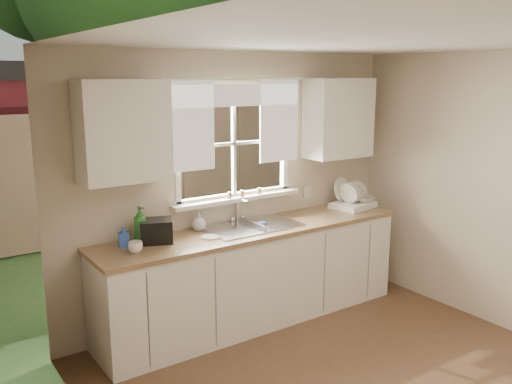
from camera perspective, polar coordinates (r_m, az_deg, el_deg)
room_walls at (r=3.64m, az=15.59°, el=-4.89°), size 3.62×4.02×2.50m
ceiling at (r=3.54m, az=15.96°, el=15.31°), size 3.60×4.00×0.02m
window at (r=5.12m, az=-2.24°, el=3.26°), size 1.38×0.16×1.06m
curtains at (r=5.03m, az=-1.96°, el=8.24°), size 1.50×0.03×0.81m
base_cabinets at (r=5.13m, az=-0.19°, el=-8.87°), size 3.00×0.62×0.87m
countertop at (r=4.99m, az=-0.20°, el=-3.99°), size 3.04×0.65×0.04m
upper_cabinet_left at (r=4.40m, az=-13.82°, el=6.24°), size 0.70×0.33×0.80m
upper_cabinet_right at (r=5.64m, az=8.70°, el=7.69°), size 0.70×0.33×0.80m
wall_outlet at (r=5.69m, az=5.37°, el=-0.02°), size 0.08×0.01×0.12m
sill_jars at (r=5.16m, az=-1.29°, el=-0.12°), size 0.38×0.04×0.06m
backyard at (r=11.24m, az=-18.36°, el=17.64°), size 20.00×10.00×6.13m
sink at (r=5.03m, az=-0.40°, el=-4.47°), size 0.88×0.52×0.40m
dish_rack at (r=5.80m, az=10.09°, el=-0.91°), size 0.50×0.41×0.31m
bowl at (r=5.85m, az=11.30°, el=-0.72°), size 0.27×0.27×0.05m
soap_bottle_a at (r=4.61m, az=-12.12°, el=-3.36°), size 0.15×0.15×0.31m
soap_bottle_b at (r=4.54m, az=-13.79°, el=-4.54°), size 0.10×0.10×0.18m
soap_bottle_c at (r=4.90m, az=-6.03°, el=-3.11°), size 0.17×0.17×0.16m
saucer at (r=4.69m, az=-4.87°, el=-4.76°), size 0.15×0.15×0.01m
cup at (r=4.38m, az=-12.59°, el=-5.69°), size 0.12×0.12×0.09m
black_appliance at (r=4.61m, az=-10.46°, el=-4.04°), size 0.33×0.31×0.19m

